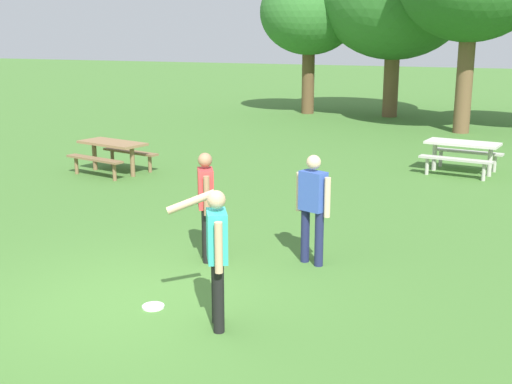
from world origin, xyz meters
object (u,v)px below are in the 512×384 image
object	(u,v)px
frisbee	(153,307)
person_thrower	(216,249)
picnic_table_far	(462,150)
picnic_table_near	(113,150)
person_bystander	(313,202)
person_catcher	(206,199)
tree_tall_left	(309,13)

from	to	relation	value
frisbee	person_thrower	bearing A→B (deg)	-10.44
frisbee	picnic_table_far	size ratio (longest dim) A/B	0.15
picnic_table_near	person_thrower	bearing A→B (deg)	-47.35
person_thrower	person_bystander	xyz separation A→B (m)	(0.33, 2.48, -0.02)
frisbee	picnic_table_near	bearing A→B (deg)	128.51
person_catcher	frisbee	bearing A→B (deg)	-83.82
frisbee	picnic_table_near	xyz separation A→B (m)	(-5.17, 6.50, 0.55)
person_bystander	frisbee	bearing A→B (deg)	-119.66
person_thrower	frisbee	distance (m)	1.38
frisbee	tree_tall_left	bearing A→B (deg)	103.43
person_catcher	picnic_table_far	bearing A→B (deg)	70.59
person_bystander	tree_tall_left	bearing A→B (deg)	109.04
person_bystander	frisbee	xyz separation A→B (m)	(-1.31, -2.30, -0.93)
person_catcher	tree_tall_left	world-z (taller)	tree_tall_left
person_thrower	picnic_table_near	bearing A→B (deg)	132.65
person_bystander	tree_tall_left	distance (m)	18.75
frisbee	person_catcher	bearing A→B (deg)	96.18
picnic_table_far	tree_tall_left	size ratio (longest dim) A/B	0.32
picnic_table_near	picnic_table_far	distance (m)	8.46
person_catcher	picnic_table_near	bearing A→B (deg)	136.87
person_bystander	person_thrower	bearing A→B (deg)	-97.54
frisbee	picnic_table_far	xyz separation A→B (m)	(2.61, 9.82, 0.55)
person_catcher	tree_tall_left	size ratio (longest dim) A/B	0.28
person_thrower	picnic_table_far	distance (m)	10.14
person_bystander	tree_tall_left	xyz separation A→B (m)	(-6.03, 17.47, 3.15)
tree_tall_left	picnic_table_near	bearing A→B (deg)	-91.94
person_catcher	picnic_table_far	xyz separation A→B (m)	(2.81, 7.98, -0.38)
person_catcher	person_bystander	world-z (taller)	same
person_bystander	frisbee	distance (m)	2.81
person_bystander	picnic_table_near	size ratio (longest dim) A/B	0.84
person_bystander	picnic_table_near	distance (m)	7.73
picnic_table_far	tree_tall_left	bearing A→B (deg)	126.37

